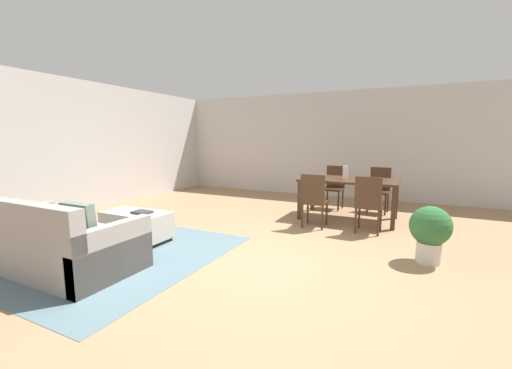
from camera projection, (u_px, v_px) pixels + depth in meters
name	position (u px, v px, depth m)	size (l,w,h in m)	color
ground_plane	(251.00, 260.00, 3.95)	(10.80, 10.80, 0.00)	#9E7A56
wall_back	(339.00, 145.00, 8.20)	(9.00, 0.12, 2.70)	beige
wall_left	(56.00, 147.00, 6.17)	(0.12, 11.00, 2.70)	beige
area_rug	(104.00, 251.00, 4.26)	(3.00, 2.80, 0.01)	slate
couch	(55.00, 244.00, 3.69)	(1.95, 0.98, 0.86)	gray
ottoman_table	(137.00, 224.00, 4.70)	(1.00, 0.52, 0.44)	#B7AD9E
dining_table	(349.00, 184.00, 5.92)	(1.73, 0.98, 0.76)	#422B1C
dining_chair_near_left	(314.00, 198.00, 5.35)	(0.41, 0.41, 0.92)	#422B1C
dining_chair_near_right	(369.00, 201.00, 5.02)	(0.41, 0.41, 0.92)	#422B1C
dining_chair_far_left	(334.00, 185.00, 6.89)	(0.42, 0.42, 0.92)	#422B1C
dining_chair_far_right	(379.00, 187.00, 6.52)	(0.43, 0.43, 0.92)	#422B1C
vase_centerpiece	(345.00, 172.00, 5.90)	(0.09, 0.09, 0.24)	silver
book_on_ottoman	(142.00, 212.00, 4.58)	(0.26, 0.20, 0.03)	#333338
potted_plant	(430.00, 230.00, 3.83)	(0.48, 0.48, 0.70)	beige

